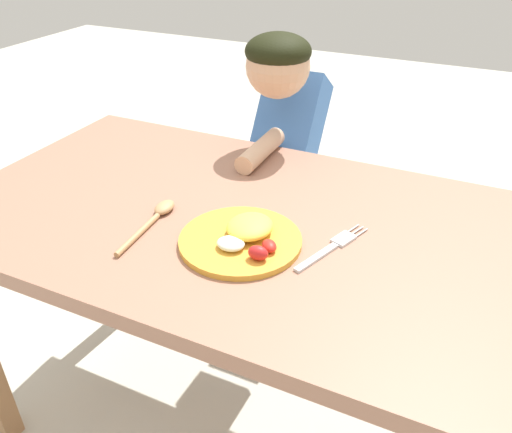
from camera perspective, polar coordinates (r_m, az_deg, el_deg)
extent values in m
plane|color=beige|center=(1.54, -0.66, -22.13)|extent=(8.00, 8.00, 0.00)
cube|color=#9A6A54|center=(1.08, -0.88, -0.82)|extent=(1.28, 0.71, 0.04)
cube|color=#A0724A|center=(1.74, -13.97, -1.15)|extent=(0.05, 0.05, 0.65)
cylinder|color=gold|center=(0.98, -1.74, -2.66)|extent=(0.24, 0.24, 0.01)
ellipsoid|color=#F9E148|center=(0.99, -0.69, -1.11)|extent=(0.09, 0.10, 0.03)
ellipsoid|color=red|center=(0.92, 0.23, -4.04)|extent=(0.04, 0.03, 0.03)
ellipsoid|color=red|center=(0.94, 1.47, -3.26)|extent=(0.04, 0.04, 0.02)
ellipsoid|color=silver|center=(0.95, -2.81, -3.01)|extent=(0.05, 0.05, 0.02)
cube|color=silver|center=(0.95, 6.71, -4.52)|extent=(0.05, 0.11, 0.01)
cube|color=silver|center=(1.00, 9.60, -2.57)|extent=(0.04, 0.05, 0.01)
cylinder|color=silver|center=(1.03, 11.55, -1.79)|extent=(0.02, 0.04, 0.00)
cylinder|color=silver|center=(1.04, 11.08, -1.57)|extent=(0.02, 0.04, 0.00)
cylinder|color=silver|center=(1.04, 10.61, -1.35)|extent=(0.02, 0.04, 0.00)
cylinder|color=tan|center=(1.03, -12.89, -1.91)|extent=(0.02, 0.15, 0.01)
ellipsoid|color=tan|center=(1.10, -10.08, 1.01)|extent=(0.04, 0.06, 0.02)
cube|color=#4B4E67|center=(1.73, 4.20, -2.22)|extent=(0.17, 0.13, 0.56)
cube|color=#3F72BF|center=(1.47, 3.58, 9.42)|extent=(0.16, 0.27, 0.33)
sphere|color=#D8A884|center=(1.32, 2.43, 16.29)|extent=(0.16, 0.16, 0.16)
ellipsoid|color=black|center=(1.31, 2.47, 17.81)|extent=(0.16, 0.16, 0.09)
cylinder|color=#D8A884|center=(1.30, 0.53, 7.34)|extent=(0.05, 0.20, 0.05)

